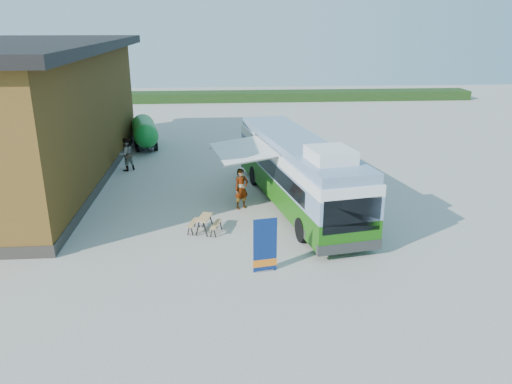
{
  "coord_description": "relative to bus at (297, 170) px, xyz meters",
  "views": [
    {
      "loc": [
        -0.13,
        -17.6,
        8.56
      ],
      "look_at": [
        1.41,
        3.0,
        1.4
      ],
      "focal_mm": 35.0,
      "sensor_mm": 36.0,
      "label": 1
    }
  ],
  "objects": [
    {
      "name": "person_a",
      "position": [
        -2.68,
        -0.18,
        -0.82
      ],
      "size": [
        0.85,
        0.75,
        1.96
      ],
      "primitive_type": "imported",
      "rotation": [
        0.0,
        0.0,
        0.49
      ],
      "color": "#999999",
      "rests_on": "ground"
    },
    {
      "name": "banner",
      "position": [
        -2.14,
        -6.56,
        -0.97
      ],
      "size": [
        0.88,
        0.29,
        2.03
      ],
      "rotation": [
        0.0,
        0.0,
        0.18
      ],
      "color": "navy",
      "rests_on": "ground"
    },
    {
      "name": "bus",
      "position": [
        0.0,
        0.0,
        0.0
      ],
      "size": [
        4.82,
        12.55,
        3.78
      ],
      "rotation": [
        0.0,
        0.0,
        0.18
      ],
      "color": "#256711",
      "rests_on": "ground"
    },
    {
      "name": "awning",
      "position": [
        -2.39,
        0.48,
        0.95
      ],
      "size": [
        3.34,
        4.62,
        0.52
      ],
      "rotation": [
        0.0,
        0.0,
        0.18
      ],
      "color": "white",
      "rests_on": "ground"
    },
    {
      "name": "hedge",
      "position": [
        4.48,
        33.09,
        -1.3
      ],
      "size": [
        40.0,
        3.0,
        1.0
      ],
      "primitive_type": "cube",
      "color": "#264419",
      "rests_on": "ground"
    },
    {
      "name": "picnic_table",
      "position": [
        -4.37,
        -2.91,
        -1.28
      ],
      "size": [
        1.47,
        1.38,
        0.7
      ],
      "rotation": [
        0.0,
        0.0,
        -0.28
      ],
      "color": "tan",
      "rests_on": "ground"
    },
    {
      "name": "barn",
      "position": [
        -14.02,
        5.09,
        1.79
      ],
      "size": [
        9.6,
        21.2,
        7.5
      ],
      "color": "brown",
      "rests_on": "ground"
    },
    {
      "name": "person_b",
      "position": [
        -9.22,
        6.65,
        -0.81
      ],
      "size": [
        1.23,
        1.2,
        1.99
      ],
      "primitive_type": "imported",
      "rotation": [
        0.0,
        0.0,
        -2.45
      ],
      "color": "#999999",
      "rests_on": "ground"
    },
    {
      "name": "ground",
      "position": [
        -3.52,
        -4.91,
        -1.8
      ],
      "size": [
        100.0,
        100.0,
        0.0
      ],
      "primitive_type": "plane",
      "color": "#BCB7AD",
      "rests_on": "ground"
    },
    {
      "name": "slurry_tanker",
      "position": [
        -8.88,
        12.3,
        -0.63
      ],
      "size": [
        2.34,
        5.46,
        2.05
      ],
      "rotation": [
        0.0,
        0.0,
        0.2
      ],
      "color": "#167D2B",
      "rests_on": "ground"
    }
  ]
}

